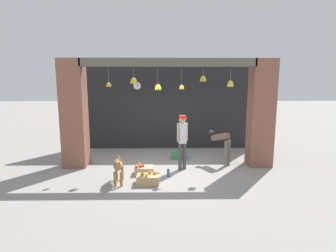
{
  "coord_description": "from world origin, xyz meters",
  "views": [
    {
      "loc": [
        -0.13,
        -7.64,
        2.56
      ],
      "look_at": [
        0.0,
        0.38,
        1.24
      ],
      "focal_mm": 28.0,
      "sensor_mm": 36.0,
      "label": 1
    }
  ],
  "objects_px": {
    "worker_stooping": "(222,143)",
    "fruit_crate_oranges": "(148,179)",
    "dog": "(118,166)",
    "wall_clock": "(137,86)",
    "water_bottle": "(168,173)",
    "produce_box_green": "(179,154)",
    "shopkeeper": "(182,138)",
    "fruit_crate_apples": "(144,170)"
  },
  "relations": [
    {
      "from": "worker_stooping",
      "to": "fruit_crate_apples",
      "type": "height_order",
      "value": "worker_stooping"
    },
    {
      "from": "shopkeeper",
      "to": "produce_box_green",
      "type": "distance_m",
      "value": 1.42
    },
    {
      "from": "wall_clock",
      "to": "water_bottle",
      "type": "bearing_deg",
      "value": -70.6
    },
    {
      "from": "dog",
      "to": "fruit_crate_apples",
      "type": "bearing_deg",
      "value": 134.21
    },
    {
      "from": "worker_stooping",
      "to": "produce_box_green",
      "type": "relative_size",
      "value": 2.17
    },
    {
      "from": "fruit_crate_apples",
      "to": "fruit_crate_oranges",
      "type": "bearing_deg",
      "value": -78.01
    },
    {
      "from": "worker_stooping",
      "to": "dog",
      "type": "bearing_deg",
      "value": 165.28
    },
    {
      "from": "wall_clock",
      "to": "dog",
      "type": "bearing_deg",
      "value": -92.33
    },
    {
      "from": "dog",
      "to": "shopkeeper",
      "type": "xyz_separation_m",
      "value": [
        1.71,
        1.1,
        0.49
      ]
    },
    {
      "from": "dog",
      "to": "fruit_crate_apples",
      "type": "relative_size",
      "value": 1.81
    },
    {
      "from": "worker_stooping",
      "to": "water_bottle",
      "type": "height_order",
      "value": "worker_stooping"
    },
    {
      "from": "worker_stooping",
      "to": "fruit_crate_oranges",
      "type": "bearing_deg",
      "value": 173.15
    },
    {
      "from": "worker_stooping",
      "to": "fruit_crate_apples",
      "type": "relative_size",
      "value": 2.04
    },
    {
      "from": "water_bottle",
      "to": "produce_box_green",
      "type": "bearing_deg",
      "value": 77.47
    },
    {
      "from": "produce_box_green",
      "to": "shopkeeper",
      "type": "bearing_deg",
      "value": -88.55
    },
    {
      "from": "fruit_crate_oranges",
      "to": "water_bottle",
      "type": "distance_m",
      "value": 0.72
    },
    {
      "from": "dog",
      "to": "worker_stooping",
      "type": "bearing_deg",
      "value": 112.33
    },
    {
      "from": "shopkeeper",
      "to": "produce_box_green",
      "type": "relative_size",
      "value": 3.37
    },
    {
      "from": "fruit_crate_apples",
      "to": "produce_box_green",
      "type": "height_order",
      "value": "fruit_crate_apples"
    },
    {
      "from": "produce_box_green",
      "to": "wall_clock",
      "type": "distance_m",
      "value": 3.12
    },
    {
      "from": "dog",
      "to": "water_bottle",
      "type": "distance_m",
      "value": 1.41
    },
    {
      "from": "fruit_crate_oranges",
      "to": "fruit_crate_apples",
      "type": "bearing_deg",
      "value": 101.99
    },
    {
      "from": "worker_stooping",
      "to": "wall_clock",
      "type": "bearing_deg",
      "value": 100.97
    },
    {
      "from": "wall_clock",
      "to": "fruit_crate_apples",
      "type": "bearing_deg",
      "value": -81.48
    },
    {
      "from": "water_bottle",
      "to": "wall_clock",
      "type": "relative_size",
      "value": 0.74
    },
    {
      "from": "shopkeeper",
      "to": "produce_box_green",
      "type": "bearing_deg",
      "value": -108.89
    },
    {
      "from": "produce_box_green",
      "to": "water_bottle",
      "type": "xyz_separation_m",
      "value": [
        -0.4,
        -1.8,
        -0.04
      ]
    },
    {
      "from": "water_bottle",
      "to": "wall_clock",
      "type": "xyz_separation_m",
      "value": [
        -1.13,
        3.22,
        2.36
      ]
    },
    {
      "from": "fruit_crate_apples",
      "to": "produce_box_green",
      "type": "bearing_deg",
      "value": 54.95
    },
    {
      "from": "dog",
      "to": "fruit_crate_oranges",
      "type": "height_order",
      "value": "dog"
    },
    {
      "from": "water_bottle",
      "to": "fruit_crate_apples",
      "type": "bearing_deg",
      "value": 160.25
    },
    {
      "from": "water_bottle",
      "to": "fruit_crate_oranges",
      "type": "bearing_deg",
      "value": -137.11
    },
    {
      "from": "fruit_crate_oranges",
      "to": "dog",
      "type": "bearing_deg",
      "value": 177.89
    },
    {
      "from": "dog",
      "to": "water_bottle",
      "type": "relative_size",
      "value": 4.18
    },
    {
      "from": "dog",
      "to": "worker_stooping",
      "type": "xyz_separation_m",
      "value": [
        3.0,
        1.61,
        0.23
      ]
    },
    {
      "from": "fruit_crate_oranges",
      "to": "wall_clock",
      "type": "height_order",
      "value": "wall_clock"
    },
    {
      "from": "dog",
      "to": "water_bottle",
      "type": "xyz_separation_m",
      "value": [
        1.28,
        0.47,
        -0.36
      ]
    },
    {
      "from": "worker_stooping",
      "to": "water_bottle",
      "type": "relative_size",
      "value": 4.69
    },
    {
      "from": "fruit_crate_oranges",
      "to": "fruit_crate_apples",
      "type": "relative_size",
      "value": 1.1
    },
    {
      "from": "fruit_crate_oranges",
      "to": "water_bottle",
      "type": "relative_size",
      "value": 2.54
    },
    {
      "from": "dog",
      "to": "worker_stooping",
      "type": "height_order",
      "value": "worker_stooping"
    },
    {
      "from": "worker_stooping",
      "to": "produce_box_green",
      "type": "height_order",
      "value": "worker_stooping"
    }
  ]
}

